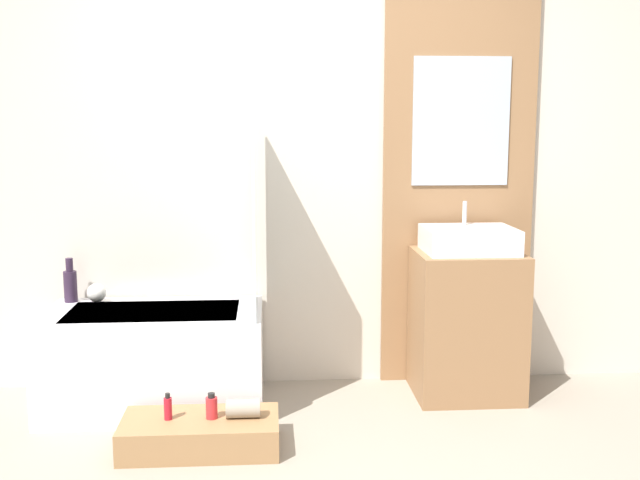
# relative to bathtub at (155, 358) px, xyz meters

# --- Properties ---
(wall_tiled_back) EXTENTS (4.20, 0.06, 2.60)m
(wall_tiled_back) POSITION_rel_bathtub_xyz_m (0.81, 0.38, 1.03)
(wall_tiled_back) COLOR beige
(wall_tiled_back) RESTS_ON ground_plane
(wall_wood_accent) EXTENTS (0.88, 0.04, 2.60)m
(wall_wood_accent) POSITION_rel_bathtub_xyz_m (1.72, 0.33, 1.05)
(wall_wood_accent) COLOR #8E6642
(wall_wood_accent) RESTS_ON ground_plane
(bathtub) EXTENTS (1.16, 0.66, 0.53)m
(bathtub) POSITION_rel_bathtub_xyz_m (0.00, 0.00, 0.00)
(bathtub) COLOR white
(bathtub) RESTS_ON ground_plane
(glass_shower_screen) EXTENTS (0.01, 0.59, 1.04)m
(glass_shower_screen) POSITION_rel_bathtub_xyz_m (0.55, -0.01, 0.78)
(glass_shower_screen) COLOR silver
(glass_shower_screen) RESTS_ON bathtub
(wooden_step_bench) EXTENTS (0.74, 0.37, 0.15)m
(wooden_step_bench) POSITION_rel_bathtub_xyz_m (0.29, -0.57, -0.19)
(wooden_step_bench) COLOR #997047
(wooden_step_bench) RESTS_ON ground_plane
(vanity_cabinet) EXTENTS (0.58, 0.49, 0.82)m
(vanity_cabinet) POSITION_rel_bathtub_xyz_m (1.72, 0.06, 0.14)
(vanity_cabinet) COLOR #8E6642
(vanity_cabinet) RESTS_ON ground_plane
(sink) EXTENTS (0.49, 0.39, 0.27)m
(sink) POSITION_rel_bathtub_xyz_m (1.72, 0.07, 0.62)
(sink) COLOR white
(sink) RESTS_ON vanity_cabinet
(vase_tall_dark) EXTENTS (0.07, 0.07, 0.25)m
(vase_tall_dark) POSITION_rel_bathtub_xyz_m (-0.49, 0.24, 0.36)
(vase_tall_dark) COLOR #2D1E33
(vase_tall_dark) RESTS_ON bathtub
(vase_round_light) EXTENTS (0.11, 0.11, 0.11)m
(vase_round_light) POSITION_rel_bathtub_xyz_m (-0.34, 0.23, 0.32)
(vase_round_light) COLOR silver
(vase_round_light) RESTS_ON bathtub
(bottle_soap_primary) EXTENTS (0.04, 0.04, 0.13)m
(bottle_soap_primary) POSITION_rel_bathtub_xyz_m (0.14, -0.57, -0.06)
(bottle_soap_primary) COLOR #B21928
(bottle_soap_primary) RESTS_ON wooden_step_bench
(bottle_soap_secondary) EXTENTS (0.05, 0.05, 0.12)m
(bottle_soap_secondary) POSITION_rel_bathtub_xyz_m (0.34, -0.57, -0.06)
(bottle_soap_secondary) COLOR red
(bottle_soap_secondary) RESTS_ON wooden_step_bench
(towel_roll) EXTENTS (0.16, 0.09, 0.09)m
(towel_roll) POSITION_rel_bathtub_xyz_m (0.49, -0.57, -0.07)
(towel_roll) COLOR gray
(towel_roll) RESTS_ON wooden_step_bench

